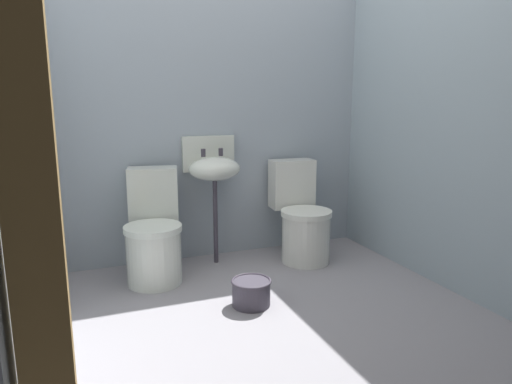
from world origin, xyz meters
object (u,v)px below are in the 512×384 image
bucket (251,292)px  sink (214,168)px  toilet_right (302,220)px  toilet_left (154,236)px  wooden_door_post (26,147)px

bucket → sink: bearing=88.7°
bucket → toilet_right: bearing=44.2°
toilet_left → bucket: toilet_left is taller
toilet_right → sink: bearing=-12.7°
wooden_door_post → bucket: (1.09, 1.22, -1.08)m
wooden_door_post → toilet_right: 2.73m
wooden_door_post → bucket: size_ratio=9.11×
toilet_left → bucket: bearing=137.2°
sink → wooden_door_post: bearing=-118.1°
toilet_right → toilet_left: bearing=2.9°
bucket → wooden_door_post: bearing=-131.8°
toilet_left → toilet_right: bearing=-168.7°
toilet_right → sink: 0.82m
toilet_left → toilet_right: same height
toilet_right → bucket: (-0.69, -0.67, -0.23)m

